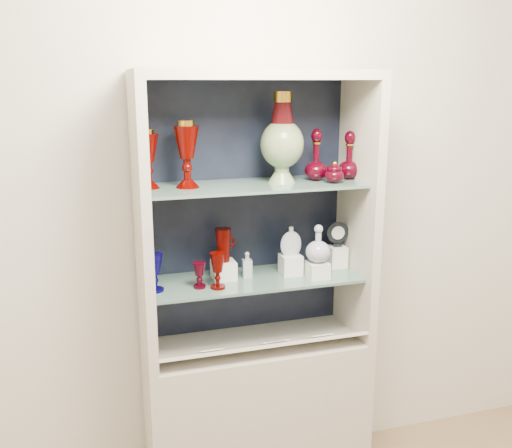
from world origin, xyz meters
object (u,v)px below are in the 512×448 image
object	(u,v)px
enamel_urn	(282,138)
clear_round_decanter	(318,245)
pedestal_lamp_left	(148,159)
lidded_bowl	(334,172)
ruby_goblet_small	(199,275)
clear_square_bottle	(247,265)
flat_flask	(291,241)
cameo_medallion	(338,234)
pedestal_lamp_right	(187,154)
ruby_goblet_tall	(218,271)
ruby_decanter_a	(316,152)
ruby_decanter_b	(349,154)
ruby_pitcher	(223,245)
cobalt_goblet	(155,273)

from	to	relation	value
enamel_urn	clear_round_decanter	xyz separation A→B (m)	(0.14, -0.08, -0.46)
pedestal_lamp_left	enamel_urn	bearing A→B (deg)	-2.62
lidded_bowl	ruby_goblet_small	xyz separation A→B (m)	(-0.59, 0.01, -0.41)
enamel_urn	clear_square_bottle	world-z (taller)	enamel_urn
flat_flask	clear_round_decanter	distance (m)	0.12
pedestal_lamp_left	cameo_medallion	xyz separation A→B (m)	(0.85, 0.00, -0.38)
pedestal_lamp_right	ruby_goblet_tall	xyz separation A→B (m)	(0.10, -0.09, -0.48)
pedestal_lamp_right	flat_flask	world-z (taller)	pedestal_lamp_right
clear_square_bottle	ruby_decanter_a	bearing A→B (deg)	-0.29
enamel_urn	clear_round_decanter	distance (m)	0.49
clear_round_decanter	cameo_medallion	xyz separation A→B (m)	(0.14, 0.11, 0.01)
pedestal_lamp_left	enamel_urn	world-z (taller)	enamel_urn
ruby_decanter_b	flat_flask	size ratio (longest dim) A/B	1.69
flat_flask	clear_round_decanter	bearing A→B (deg)	-32.32
ruby_pitcher	cameo_medallion	world-z (taller)	ruby_pitcher
lidded_bowl	ruby_goblet_small	distance (m)	0.72
ruby_goblet_small	ruby_decanter_a	bearing A→B (deg)	7.35
ruby_goblet_small	clear_square_bottle	distance (m)	0.24
pedestal_lamp_left	pedestal_lamp_right	distance (m)	0.16
ruby_pitcher	clear_square_bottle	distance (m)	0.14
ruby_decanter_b	lidded_bowl	world-z (taller)	ruby_decanter_b
ruby_goblet_small	pedestal_lamp_right	bearing A→B (deg)	114.09
flat_flask	cameo_medallion	xyz separation A→B (m)	(0.24, 0.04, 0.00)
cameo_medallion	clear_square_bottle	bearing A→B (deg)	-171.90
ruby_decanter_a	ruby_goblet_tall	distance (m)	0.67
ruby_pitcher	clear_square_bottle	bearing A→B (deg)	-24.08
clear_round_decanter	ruby_goblet_tall	bearing A→B (deg)	-179.16
pedestal_lamp_left	cameo_medallion	world-z (taller)	pedestal_lamp_left
pedestal_lamp_right	clear_round_decanter	bearing A→B (deg)	-8.33
ruby_goblet_small	flat_flask	world-z (taller)	flat_flask
clear_square_bottle	pedestal_lamp_right	bearing A→B (deg)	-177.62
clear_square_bottle	clear_round_decanter	distance (m)	0.32
ruby_goblet_tall	flat_flask	xyz separation A→B (m)	(0.35, 0.08, 0.08)
ruby_decanter_a	ruby_goblet_small	size ratio (longest dim) A/B	2.31
pedestal_lamp_left	lidded_bowl	world-z (taller)	pedestal_lamp_left
cobalt_goblet	ruby_goblet_small	size ratio (longest dim) A/B	1.46
ruby_decanter_a	lidded_bowl	bearing A→B (deg)	-58.66
enamel_urn	cobalt_goblet	world-z (taller)	enamel_urn
ruby_decanter_a	cameo_medallion	size ratio (longest dim) A/B	2.08
ruby_goblet_tall	clear_round_decanter	world-z (taller)	clear_round_decanter
pedestal_lamp_left	ruby_decanter_a	world-z (taller)	ruby_decanter_a
ruby_goblet_small	enamel_urn	bearing A→B (deg)	9.34
enamel_urn	ruby_decanter_a	distance (m)	0.17
ruby_goblet_small	ruby_decanter_b	bearing A→B (deg)	5.03
ruby_goblet_tall	flat_flask	size ratio (longest dim) A/B	1.14
ruby_goblet_small	clear_round_decanter	xyz separation A→B (m)	(0.53, -0.02, 0.10)
cobalt_goblet	clear_square_bottle	world-z (taller)	cobalt_goblet
ruby_decanter_b	enamel_urn	bearing A→B (deg)	179.71
flat_flask	pedestal_lamp_left	bearing A→B (deg)	-178.77
enamel_urn	ruby_decanter_a	world-z (taller)	enamel_urn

